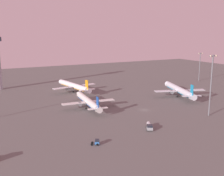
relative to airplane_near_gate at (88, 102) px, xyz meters
name	(u,v)px	position (x,y,z in m)	size (l,w,h in m)	color
ground_plane	(144,110)	(24.71, -16.97, -3.62)	(416.00, 416.00, 0.00)	#605E5B
airplane_near_gate	(88,102)	(0.00, 0.00, 0.00)	(29.10, 37.33, 9.57)	silver
airplane_far_stand	(179,90)	(61.78, -1.89, 0.47)	(32.28, 41.03, 10.81)	silver
airplane_terminal_side	(74,86)	(7.32, 42.46, 0.30)	(31.54, 40.36, 10.37)	white
pushback_tug	(97,142)	(-16.15, -46.26, -2.55)	(3.56, 3.06, 2.05)	#3372BF
fuel_truck	(149,126)	(10.16, -41.96, -2.25)	(4.94, 6.52, 2.35)	gray
apron_light_east	(211,82)	(47.29, -39.71, 13.20)	(4.80, 0.90, 29.84)	slate
apron_light_west	(200,65)	(115.16, 34.35, 9.97)	(4.80, 0.90, 23.56)	slate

